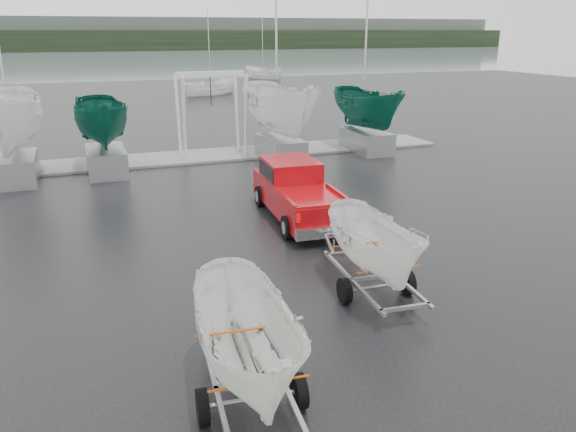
{
  "coord_description": "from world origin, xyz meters",
  "views": [
    {
      "loc": [
        -3.18,
        -14.12,
        5.99
      ],
      "look_at": [
        1.9,
        -0.6,
        1.2
      ],
      "focal_mm": 35.0,
      "sensor_mm": 36.0,
      "label": 1
    }
  ],
  "objects": [
    {
      "name": "treeline",
      "position": [
        0.0,
        170.0,
        3.0
      ],
      "size": [
        300.0,
        8.0,
        6.0
      ],
      "primitive_type": "cube",
      "color": "black",
      "rests_on": "ground"
    },
    {
      "name": "dock",
      "position": [
        0.0,
        13.0,
        0.05
      ],
      "size": [
        30.0,
        3.0,
        0.12
      ],
      "primitive_type": "cube",
      "color": "gray",
      "rests_on": "ground"
    },
    {
      "name": "keelboat_2",
      "position": [
        5.86,
        11.0,
        4.19
      ],
      "size": [
        2.63,
        3.2,
        10.81
      ],
      "color": "gray",
      "rests_on": "ground"
    },
    {
      "name": "ground_plane",
      "position": [
        0.0,
        0.0,
        0.0
      ],
      "size": [
        120.0,
        120.0,
        0.0
      ],
      "primitive_type": "plane",
      "color": "black",
      "rests_on": "ground"
    },
    {
      "name": "keelboat_1",
      "position": [
        -2.18,
        11.2,
        3.5
      ],
      "size": [
        2.22,
        3.2,
        7.01
      ],
      "color": "gray",
      "rests_on": "ground"
    },
    {
      "name": "trailer_parked",
      "position": [
        -1.0,
        -6.5,
        2.53
      ],
      "size": [
        1.83,
        3.69,
        4.64
      ],
      "rotation": [
        0.0,
        0.0,
        -0.09
      ],
      "color": "gray",
      "rests_on": "ground"
    },
    {
      "name": "keelboat_3",
      "position": [
        10.69,
        11.3,
        3.47
      ],
      "size": [
        2.2,
        3.2,
        10.36
      ],
      "color": "gray",
      "rests_on": "ground"
    },
    {
      "name": "keelboat_0",
      "position": [
        -5.76,
        11.0,
        4.37
      ],
      "size": [
        2.74,
        3.2,
        10.92
      ],
      "color": "gray",
      "rests_on": "ground"
    },
    {
      "name": "moored_boat_2",
      "position": [
        9.44,
        41.06,
        0.0
      ],
      "size": [
        3.41,
        3.39,
        11.29
      ],
      "rotation": [
        0.0,
        0.0,
        2.06
      ],
      "color": "white",
      "rests_on": "ground"
    },
    {
      "name": "boat_hoist",
      "position": [
        3.01,
        13.0,
        2.67
      ],
      "size": [
        3.3,
        2.18,
        4.12
      ],
      "color": "silver",
      "rests_on": "ground"
    },
    {
      "name": "moored_boat_3",
      "position": [
        20.16,
        57.36,
        0.01
      ],
      "size": [
        3.19,
        3.22,
        11.16
      ],
      "rotation": [
        0.0,
        0.0,
        3.58
      ],
      "color": "white",
      "rests_on": "ground"
    },
    {
      "name": "trailer_hitched",
      "position": [
        2.96,
        -3.49,
        2.42
      ],
      "size": [
        1.82,
        3.68,
        4.44
      ],
      "rotation": [
        0.0,
        0.0,
        -0.07
      ],
      "color": "gray",
      "rests_on": "ground"
    },
    {
      "name": "far_hill",
      "position": [
        0.0,
        178.0,
        5.0
      ],
      "size": [
        300.0,
        6.0,
        10.0
      ],
      "primitive_type": "cube",
      "color": "#4C5651",
      "rests_on": "ground"
    },
    {
      "name": "pickup_truck",
      "position": [
        3.42,
        2.7,
        0.95
      ],
      "size": [
        2.33,
        5.58,
        1.82
      ],
      "rotation": [
        0.0,
        0.0,
        -0.07
      ],
      "color": "#9A080D",
      "rests_on": "ground"
    },
    {
      "name": "lake",
      "position": [
        0.0,
        100.0,
        -0.01
      ],
      "size": [
        300.0,
        300.0,
        0.0
      ],
      "primitive_type": "plane",
      "color": "gray",
      "rests_on": "ground"
    }
  ]
}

